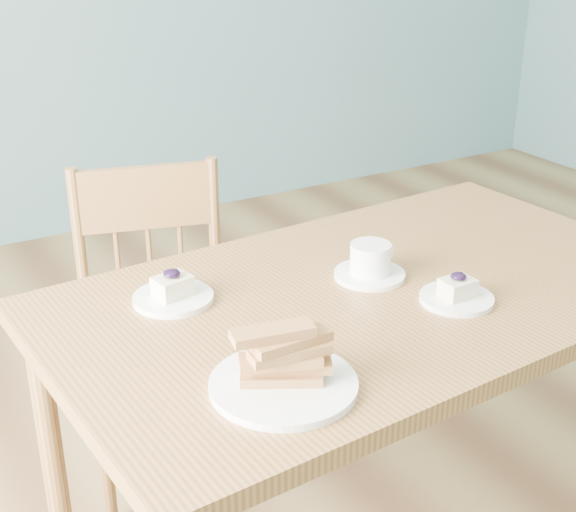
{
  "coord_description": "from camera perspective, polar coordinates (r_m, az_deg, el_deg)",
  "views": [
    {
      "loc": [
        -1.25,
        -1.11,
        1.45
      ],
      "look_at": [
        -0.53,
        0.14,
        0.81
      ],
      "focal_mm": 50.0,
      "sensor_mm": 36.0,
      "label": 1
    }
  ],
  "objects": [
    {
      "name": "coffee_cup",
      "position": [
        1.71,
        5.89,
        -0.5
      ],
      "size": [
        0.15,
        0.15,
        0.08
      ],
      "rotation": [
        0.0,
        0.0,
        0.16
      ],
      "color": "white",
      "rests_on": "dining_table"
    },
    {
      "name": "dining_table",
      "position": [
        1.7,
        5.94,
        -4.45
      ],
      "size": [
        1.39,
        0.86,
        0.72
      ],
      "rotation": [
        0.0,
        0.0,
        0.07
      ],
      "color": "olive",
      "rests_on": "ground"
    },
    {
      "name": "biscotti_plate",
      "position": [
        1.32,
        -0.33,
        -8.03
      ],
      "size": [
        0.25,
        0.25,
        0.11
      ],
      "rotation": [
        0.0,
        0.0,
        -0.42
      ],
      "color": "white",
      "rests_on": "dining_table"
    },
    {
      "name": "cheesecake_plate_far",
      "position": [
        1.62,
        -8.18,
        -2.62
      ],
      "size": [
        0.16,
        0.16,
        0.07
      ],
      "rotation": [
        0.0,
        0.0,
        0.21
      ],
      "color": "white",
      "rests_on": "dining_table"
    },
    {
      "name": "dining_chair",
      "position": [
        2.11,
        -9.15,
        -5.33
      ],
      "size": [
        0.47,
        0.46,
        0.85
      ],
      "rotation": [
        0.0,
        0.0,
        -0.26
      ],
      "color": "olive",
      "rests_on": "ground"
    },
    {
      "name": "cheesecake_plate_near",
      "position": [
        1.64,
        11.92,
        -2.66
      ],
      "size": [
        0.15,
        0.15,
        0.06
      ],
      "rotation": [
        0.0,
        0.0,
        0.01
      ],
      "color": "white",
      "rests_on": "dining_table"
    }
  ]
}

